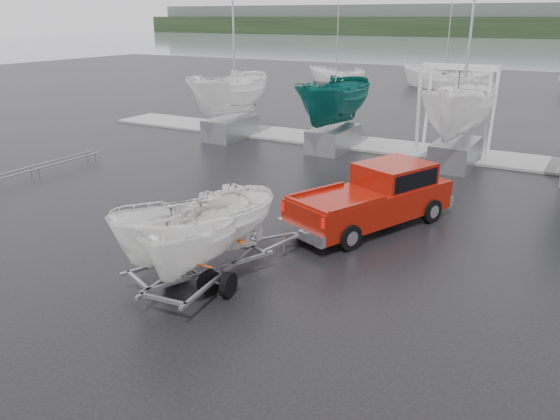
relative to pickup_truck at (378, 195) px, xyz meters
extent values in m
plane|color=black|center=(-4.98, -2.65, -0.97)|extent=(120.00, 120.00, 0.00)
plane|color=gray|center=(-4.98, 97.35, -0.98)|extent=(300.00, 300.00, 0.00)
cube|color=gray|center=(-4.98, 10.35, -0.92)|extent=(30.00, 3.00, 0.12)
cube|color=maroon|center=(-0.12, -0.28, -0.22)|extent=(3.87, 5.76, 0.89)
cube|color=maroon|center=(0.27, 0.63, 0.49)|extent=(2.45, 2.67, 0.80)
cube|color=black|center=(0.27, 0.63, 0.54)|extent=(2.38, 2.47, 0.52)
cube|color=silver|center=(-1.21, -2.83, -0.50)|extent=(1.81, 0.90, 0.33)
cylinder|color=black|center=(-0.24, 1.72, -0.59)|extent=(0.55, 0.80, 0.75)
cylinder|color=black|center=(1.40, 1.02, -0.59)|extent=(0.55, 0.80, 0.75)
cylinder|color=black|center=(-1.64, -1.57, -0.59)|extent=(0.55, 0.80, 0.75)
cylinder|color=black|center=(0.00, -2.27, -0.59)|extent=(0.55, 0.80, 0.75)
cube|color=gray|center=(-2.97, -5.56, -0.52)|extent=(1.48, 3.34, 0.08)
cube|color=gray|center=(-1.95, -5.99, -0.52)|extent=(1.48, 3.34, 0.08)
cylinder|color=gray|center=(-2.54, -5.96, -0.67)|extent=(1.50, 0.70, 0.08)
cylinder|color=black|center=(-3.27, -5.64, -0.67)|extent=(0.40, 0.62, 0.60)
cylinder|color=black|center=(-1.80, -6.27, -0.67)|extent=(0.40, 0.62, 0.60)
imported|color=white|center=(-2.46, -5.77, 1.71)|extent=(2.17, 2.20, 4.37)
cube|color=#D94306|center=(-2.15, -5.04, 0.03)|extent=(1.44, 0.65, 0.03)
cube|color=#D94306|center=(-2.77, -6.51, 0.03)|extent=(1.44, 0.65, 0.03)
cube|color=gray|center=(-2.73, -6.09, -0.52)|extent=(0.46, 3.59, 0.08)
cube|color=gray|center=(-1.64, -5.98, -0.52)|extent=(0.46, 3.59, 0.08)
cylinder|color=gray|center=(-2.17, -6.23, -0.67)|extent=(1.60, 0.25, 0.08)
cylinder|color=black|center=(-2.96, -6.32, -0.67)|extent=(0.24, 0.62, 0.60)
cylinder|color=black|center=(-1.37, -6.15, -0.67)|extent=(0.24, 0.62, 0.60)
imported|color=white|center=(-2.19, -6.03, 1.56)|extent=(1.69, 1.73, 4.07)
cube|color=#D94306|center=(-2.27, -5.24, 0.03)|extent=(1.55, 0.21, 0.03)
cube|color=#D94306|center=(-2.10, -6.83, 0.03)|extent=(1.55, 0.21, 0.03)
cylinder|color=silver|center=(-1.58, 9.55, 1.03)|extent=(0.16, 0.58, 3.99)
cylinder|color=silver|center=(-1.58, 11.15, 1.03)|extent=(0.16, 0.58, 3.99)
cylinder|color=silver|center=(1.42, 9.55, 1.03)|extent=(0.16, 0.58, 3.99)
cylinder|color=silver|center=(1.42, 11.15, 1.03)|extent=(0.16, 0.58, 3.99)
cube|color=silver|center=(-0.08, 10.35, 3.03)|extent=(3.30, 0.25, 0.25)
cube|color=gray|center=(-11.19, 8.35, -0.42)|extent=(1.60, 3.20, 1.10)
imported|color=white|center=(-11.19, 8.35, 3.27)|extent=(2.36, 2.42, 6.27)
cube|color=gray|center=(-5.32, 8.55, -0.42)|extent=(1.60, 3.20, 1.10)
imported|color=#0C5A51|center=(-5.32, 8.55, 3.24)|extent=(2.34, 2.40, 6.22)
cube|color=gray|center=(0.49, 8.35, -0.42)|extent=(1.60, 3.20, 1.10)
imported|color=white|center=(0.49, 8.35, 3.55)|extent=(2.57, 2.64, 6.84)
cylinder|color=gray|center=(-13.73, -1.65, -0.62)|extent=(0.06, 6.50, 0.06)
cylinder|color=gray|center=(-14.23, -1.65, -0.62)|extent=(0.06, 6.50, 0.06)
imported|color=white|center=(-17.03, 35.27, -0.97)|extent=(2.38, 2.32, 6.04)
cylinder|color=#B2B2B7|center=(-17.03, 35.27, 3.03)|extent=(0.08, 0.08, 8.00)
imported|color=white|center=(-6.63, 35.90, -0.97)|extent=(3.21, 3.14, 8.03)
cylinder|color=#B2B2B7|center=(-6.63, 35.90, 3.03)|extent=(0.08, 0.08, 8.00)
camera|label=1|loc=(5.21, -15.36, 5.17)|focal=35.00mm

